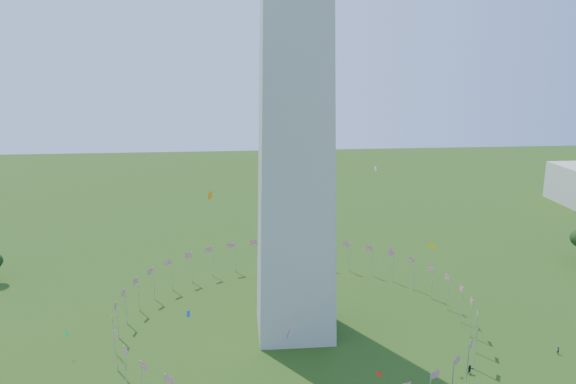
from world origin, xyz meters
name	(u,v)px	position (x,y,z in m)	size (l,w,h in m)	color
flag_ring	(295,312)	(0.00, 50.00, 4.50)	(80.24, 80.24, 9.00)	silver
kites_aloft	(359,287)	(9.03, 24.71, 21.43)	(109.75, 71.97, 34.70)	yellow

